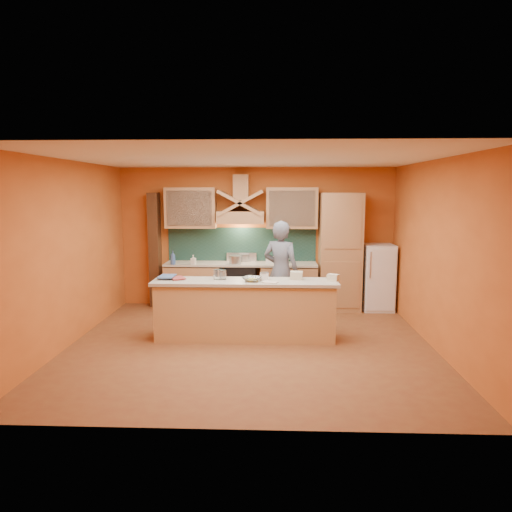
{
  "coord_description": "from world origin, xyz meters",
  "views": [
    {
      "loc": [
        0.35,
        -6.7,
        2.34
      ],
      "look_at": [
        0.05,
        0.9,
        1.25
      ],
      "focal_mm": 32.0,
      "sensor_mm": 36.0,
      "label": 1
    }
  ],
  "objects_px": {
    "stove": "(241,286)",
    "mixing_bowl": "(252,279)",
    "person": "(281,272)",
    "kitchen_scale": "(264,277)",
    "fridge": "(378,277)"
  },
  "relations": [
    {
      "from": "stove",
      "to": "fridge",
      "type": "xyz_separation_m",
      "value": [
        2.7,
        0.0,
        0.2
      ]
    },
    {
      "from": "stove",
      "to": "kitchen_scale",
      "type": "bearing_deg",
      "value": -74.79
    },
    {
      "from": "person",
      "to": "mixing_bowl",
      "type": "xyz_separation_m",
      "value": [
        -0.47,
        -1.08,
        0.07
      ]
    },
    {
      "from": "stove",
      "to": "mixing_bowl",
      "type": "bearing_deg",
      "value": -80.9
    },
    {
      "from": "fridge",
      "to": "mixing_bowl",
      "type": "relative_size",
      "value": 4.55
    },
    {
      "from": "fridge",
      "to": "person",
      "type": "bearing_deg",
      "value": -155.34
    },
    {
      "from": "stove",
      "to": "person",
      "type": "xyz_separation_m",
      "value": [
        0.78,
        -0.88,
        0.46
      ]
    },
    {
      "from": "fridge",
      "to": "person",
      "type": "distance_m",
      "value": 2.13
    },
    {
      "from": "stove",
      "to": "fridge",
      "type": "bearing_deg",
      "value": 0.0
    },
    {
      "from": "kitchen_scale",
      "to": "mixing_bowl",
      "type": "height_order",
      "value": "kitchen_scale"
    },
    {
      "from": "fridge",
      "to": "mixing_bowl",
      "type": "xyz_separation_m",
      "value": [
        -2.39,
        -1.97,
        0.33
      ]
    },
    {
      "from": "stove",
      "to": "mixing_bowl",
      "type": "height_order",
      "value": "mixing_bowl"
    },
    {
      "from": "person",
      "to": "mixing_bowl",
      "type": "relative_size",
      "value": 6.37
    },
    {
      "from": "person",
      "to": "kitchen_scale",
      "type": "height_order",
      "value": "person"
    },
    {
      "from": "person",
      "to": "kitchen_scale",
      "type": "xyz_separation_m",
      "value": [
        -0.28,
        -0.97,
        0.09
      ]
    }
  ]
}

